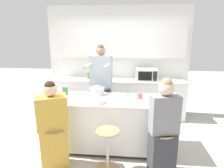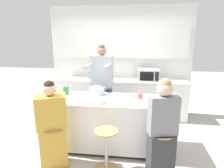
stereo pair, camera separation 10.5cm
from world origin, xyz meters
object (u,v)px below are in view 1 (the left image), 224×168
object	(u,v)px
cooking_pot	(97,91)
potted_plant	(90,74)
person_wrapped_blanket	(53,128)
person_seated_near	(163,131)
juice_carton	(66,91)
bar_stool_rightmost	(161,151)
person_cooking	(101,90)
kitchen_island	(112,123)
bar_stool_center	(108,150)
microwave	(146,75)
fruit_bowl	(100,101)
bar_stool_leftmost	(56,148)
coffee_cup_near	(140,96)

from	to	relation	value
cooking_pot	potted_plant	xyz separation A→B (m)	(-0.39, 1.29, 0.06)
person_wrapped_blanket	person_seated_near	xyz separation A→B (m)	(1.62, 0.00, 0.03)
juice_carton	cooking_pot	bearing A→B (deg)	4.69
bar_stool_rightmost	person_wrapped_blanket	distance (m)	1.65
person_cooking	person_seated_near	bearing A→B (deg)	-43.30
person_seated_near	kitchen_island	bearing A→B (deg)	129.03
bar_stool_rightmost	bar_stool_center	bearing A→B (deg)	-178.15
person_wrapped_blanket	microwave	size ratio (longest dim) A/B	2.74
microwave	potted_plant	distance (m)	1.38
person_seated_near	cooking_pot	xyz separation A→B (m)	(-1.09, 0.85, 0.32)
juice_carton	potted_plant	bearing A→B (deg)	81.79
kitchen_island	fruit_bowl	size ratio (longest dim) A/B	10.30
kitchen_island	cooking_pot	world-z (taller)	cooking_pot
fruit_bowl	juice_carton	bearing A→B (deg)	150.93
bar_stool_center	bar_stool_leftmost	bearing A→B (deg)	-178.97
potted_plant	bar_stool_center	bearing A→B (deg)	-72.48
kitchen_island	coffee_cup_near	distance (m)	0.71
person_cooking	coffee_cup_near	distance (m)	0.93
bar_stool_center	juice_carton	xyz separation A→B (m)	(-0.87, 0.81, 0.66)
person_wrapped_blanket	fruit_bowl	bearing A→B (deg)	9.05
person_seated_near	microwave	distance (m)	2.14
cooking_pot	potted_plant	size ratio (longest dim) A/B	1.53
bar_stool_rightmost	kitchen_island	bearing A→B (deg)	141.97
bar_stool_rightmost	juice_carton	xyz separation A→B (m)	(-1.66, 0.78, 0.66)
cooking_pot	microwave	world-z (taller)	microwave
bar_stool_center	coffee_cup_near	distance (m)	1.08
coffee_cup_near	fruit_bowl	bearing A→B (deg)	-154.66
bar_stool_rightmost	juice_carton	world-z (taller)	juice_carton
cooking_pot	juice_carton	xyz separation A→B (m)	(-0.58, -0.05, 0.00)
person_cooking	cooking_pot	size ratio (longest dim) A/B	5.09
bar_stool_center	juice_carton	bearing A→B (deg)	137.08
kitchen_island	microwave	world-z (taller)	microwave
coffee_cup_near	juice_carton	bearing A→B (deg)	176.76
bar_stool_center	cooking_pot	xyz separation A→B (m)	(-0.29, 0.86, 0.66)
kitchen_island	person_cooking	xyz separation A→B (m)	(-0.27, 0.62, 0.43)
person_cooking	microwave	world-z (taller)	person_cooking
bar_stool_rightmost	microwave	bearing A→B (deg)	92.44
fruit_bowl	person_seated_near	bearing A→B (deg)	-22.86
juice_carton	fruit_bowl	bearing A→B (deg)	-29.07
bar_stool_rightmost	fruit_bowl	bearing A→B (deg)	157.75
bar_stool_rightmost	person_cooking	bearing A→B (deg)	130.77
kitchen_island	potted_plant	size ratio (longest dim) A/B	8.49
bar_stool_rightmost	juice_carton	bearing A→B (deg)	154.78
kitchen_island	cooking_pot	distance (m)	0.64
juice_carton	microwave	bearing A→B (deg)	39.54
microwave	juice_carton	bearing A→B (deg)	-140.46
person_cooking	person_seated_near	xyz separation A→B (m)	(1.07, -1.25, -0.22)
bar_stool_center	person_cooking	world-z (taller)	person_cooking
coffee_cup_near	kitchen_island	bearing A→B (deg)	-170.10
bar_stool_rightmost	person_seated_near	size ratio (longest dim) A/B	0.45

